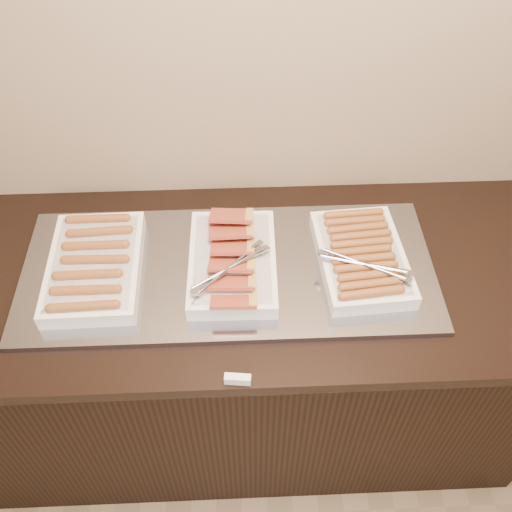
{
  "coord_description": "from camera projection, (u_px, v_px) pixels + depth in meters",
  "views": [
    {
      "loc": [
        0.02,
        1.06,
        2.19
      ],
      "look_at": [
        0.07,
        2.13,
        0.97
      ],
      "focal_mm": 40.0,
      "sensor_mm": 36.0,
      "label": 1
    }
  ],
  "objects": [
    {
      "name": "dish_center",
      "position": [
        232.0,
        262.0,
        1.64
      ],
      "size": [
        0.26,
        0.4,
        0.09
      ],
      "rotation": [
        0.0,
        0.0,
        -0.02
      ],
      "color": "white",
      "rests_on": "warming_tray"
    },
    {
      "name": "dish_right",
      "position": [
        362.0,
        257.0,
        1.64
      ],
      "size": [
        0.28,
        0.38,
        0.08
      ],
      "rotation": [
        0.0,
        0.0,
        0.07
      ],
      "color": "white",
      "rests_on": "warming_tray"
    },
    {
      "name": "counter",
      "position": [
        237.0,
        353.0,
        2.01
      ],
      "size": [
        2.06,
        0.76,
        0.9
      ],
      "color": "black",
      "rests_on": "ground"
    },
    {
      "name": "label_holder",
      "position": [
        238.0,
        379.0,
        1.43
      ],
      "size": [
        0.07,
        0.03,
        0.03
      ],
      "primitive_type": "cube",
      "rotation": [
        0.0,
        0.0,
        -0.11
      ],
      "color": "white",
      "rests_on": "counter"
    },
    {
      "name": "warming_tray",
      "position": [
        228.0,
        270.0,
        1.67
      ],
      "size": [
        1.2,
        0.5,
        0.02
      ],
      "primitive_type": "cube",
      "color": "#90939D",
      "rests_on": "counter"
    },
    {
      "name": "dish_left",
      "position": [
        95.0,
        266.0,
        1.63
      ],
      "size": [
        0.26,
        0.39,
        0.07
      ],
      "rotation": [
        0.0,
        0.0,
        0.02
      ],
      "color": "white",
      "rests_on": "warming_tray"
    }
  ]
}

